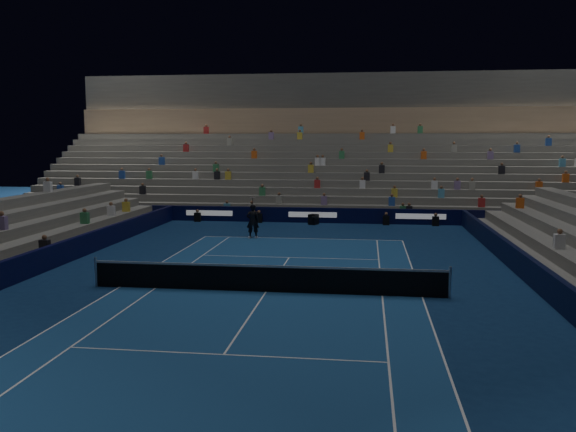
# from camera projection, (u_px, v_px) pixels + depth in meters

# --- Properties ---
(ground) EXTENTS (90.00, 90.00, 0.00)m
(ground) POSITION_uv_depth(u_px,v_px,m) (266.00, 292.00, 21.39)
(ground) COLOR #0D2750
(ground) RESTS_ON ground
(court_surface) EXTENTS (10.97, 23.77, 0.01)m
(court_surface) POSITION_uv_depth(u_px,v_px,m) (266.00, 292.00, 21.39)
(court_surface) COLOR navy
(court_surface) RESTS_ON ground
(sponsor_barrier_far) EXTENTS (44.00, 0.25, 1.00)m
(sponsor_barrier_far) POSITION_uv_depth(u_px,v_px,m) (313.00, 215.00, 39.52)
(sponsor_barrier_far) COLOR black
(sponsor_barrier_far) RESTS_ON ground
(sponsor_barrier_east) EXTENTS (0.25, 37.00, 1.00)m
(sponsor_barrier_east) POSITION_uv_depth(u_px,v_px,m) (550.00, 287.00, 20.06)
(sponsor_barrier_east) COLOR black
(sponsor_barrier_east) RESTS_ON ground
(sponsor_barrier_west) EXTENTS (0.25, 37.00, 1.00)m
(sponsor_barrier_west) POSITION_uv_depth(u_px,v_px,m) (13.00, 271.00, 22.59)
(sponsor_barrier_west) COLOR black
(sponsor_barrier_west) RESTS_ON ground
(grandstand_main) EXTENTS (44.00, 15.20, 11.20)m
(grandstand_main) POSITION_uv_depth(u_px,v_px,m) (323.00, 166.00, 48.41)
(grandstand_main) COLOR #60615C
(grandstand_main) RESTS_ON ground
(tennis_net) EXTENTS (12.90, 0.10, 1.10)m
(tennis_net) POSITION_uv_depth(u_px,v_px,m) (266.00, 278.00, 21.32)
(tennis_net) COLOR #B2B2B7
(tennis_net) RESTS_ON ground
(tennis_player) EXTENTS (0.77, 0.58, 1.90)m
(tennis_player) POSITION_uv_depth(u_px,v_px,m) (253.00, 221.00, 33.13)
(tennis_player) COLOR black
(tennis_player) RESTS_ON ground
(broadcast_camera) EXTENTS (0.70, 1.05, 0.67)m
(broadcast_camera) POSITION_uv_depth(u_px,v_px,m) (313.00, 219.00, 38.66)
(broadcast_camera) COLOR black
(broadcast_camera) RESTS_ON ground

